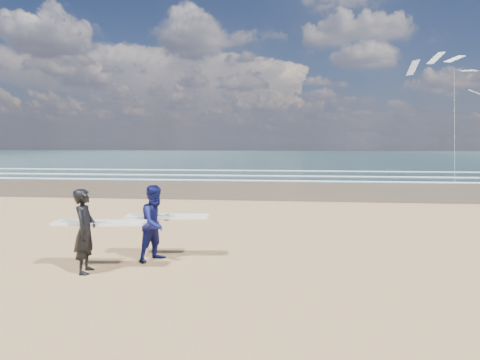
# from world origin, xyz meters

# --- Properties ---
(ocean) EXTENTS (220.00, 100.00, 0.02)m
(ocean) POSITION_xyz_m (20.00, 72.00, 0.01)
(ocean) COLOR #173134
(ocean) RESTS_ON ground
(surfer_near) EXTENTS (2.24, 1.10, 1.99)m
(surfer_near) POSITION_xyz_m (-1.12, -0.48, 1.01)
(surfer_near) COLOR black
(surfer_near) RESTS_ON ground
(surfer_far) EXTENTS (2.24, 1.31, 1.97)m
(surfer_far) POSITION_xyz_m (0.21, 0.71, 0.99)
(surfer_far) COLOR #0C1045
(surfer_far) RESTS_ON ground
(kite_1) EXTENTS (6.49, 4.81, 11.00)m
(kite_1) POSITION_xyz_m (16.60, 25.87, 6.33)
(kite_1) COLOR slate
(kite_1) RESTS_ON ground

